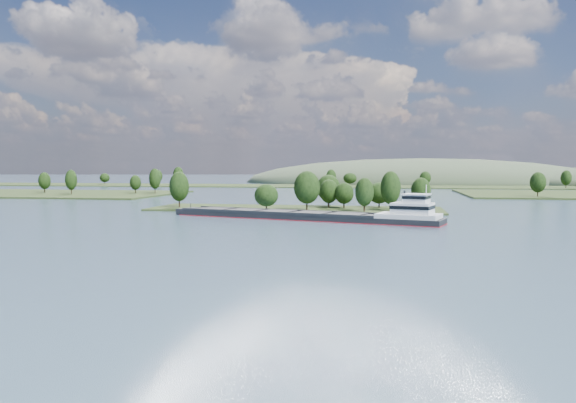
# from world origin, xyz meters

# --- Properties ---
(ground) EXTENTS (1800.00, 1800.00, 0.00)m
(ground) POSITION_xyz_m (0.00, 120.00, 0.00)
(ground) COLOR #374A5F
(ground) RESTS_ON ground
(tree_island) EXTENTS (100.00, 33.15, 14.14)m
(tree_island) POSITION_xyz_m (6.17, 179.00, 4.02)
(tree_island) COLOR #233116
(tree_island) RESTS_ON ground
(back_shoreline) EXTENTS (900.00, 60.00, 15.85)m
(back_shoreline) POSITION_xyz_m (8.37, 399.74, 0.72)
(back_shoreline) COLOR #233116
(back_shoreline) RESTS_ON ground
(hill_west) EXTENTS (320.00, 160.00, 44.00)m
(hill_west) POSITION_xyz_m (60.00, 500.00, 0.00)
(hill_west) COLOR #374630
(hill_west) RESTS_ON ground
(cargo_barge) EXTENTS (80.06, 31.79, 10.91)m
(cargo_barge) POSITION_xyz_m (12.57, 144.31, 1.37)
(cargo_barge) COLOR black
(cargo_barge) RESTS_ON ground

